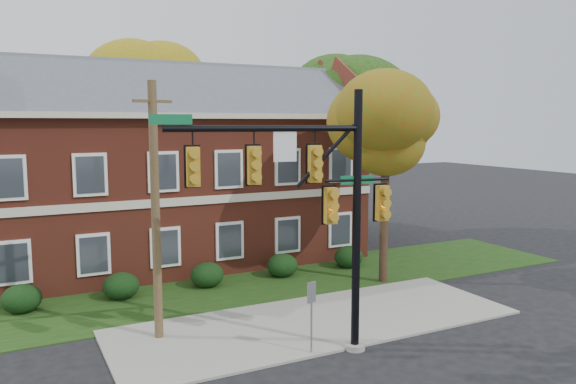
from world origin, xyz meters
name	(u,v)px	position (x,y,z in m)	size (l,w,h in m)	color
ground	(332,332)	(0.00, 0.00, 0.00)	(120.00, 120.00, 0.00)	black
sidewalk	(317,321)	(0.00, 1.00, 0.04)	(14.00, 5.00, 0.08)	gray
grass_strip	(258,285)	(0.00, 6.00, 0.02)	(30.00, 6.00, 0.04)	#193811
apartment_building	(171,161)	(-2.00, 11.95, 4.99)	(18.80, 8.80, 9.74)	maroon
hedge_far_left	(22,299)	(-9.00, 6.70, 0.53)	(1.40, 1.26, 1.05)	black
hedge_left	(121,286)	(-5.50, 6.70, 0.53)	(1.40, 1.26, 1.05)	black
hedge_center	(207,275)	(-2.00, 6.70, 0.53)	(1.40, 1.26, 1.05)	black
hedge_right	(282,265)	(1.50, 6.70, 0.53)	(1.40, 1.26, 1.05)	black
hedge_far_right	(349,257)	(5.00, 6.70, 0.53)	(1.40, 1.26, 1.05)	black
tree_near_right	(393,127)	(5.22, 3.87, 6.67)	(4.50, 4.25, 8.58)	black
tree_right_rear	(355,101)	(9.31, 12.81, 8.12)	(6.30, 5.95, 10.62)	black
tree_far_rear	(156,90)	(-0.66, 19.79, 8.84)	(6.84, 6.46, 11.52)	black
traffic_signal	(313,193)	(-1.50, -1.29, 4.82)	(6.92, 1.23, 7.78)	gray
utility_pole	(156,211)	(-5.20, 2.00, 4.11)	(1.25, 0.34, 8.10)	#503E25
sign_post	(311,306)	(-1.50, -1.26, 1.51)	(0.32, 0.12, 2.22)	slate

